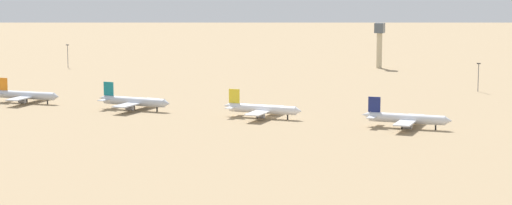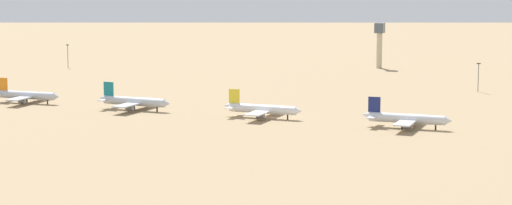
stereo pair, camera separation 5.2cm
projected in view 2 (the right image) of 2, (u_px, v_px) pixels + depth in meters
ground at (271, 117)px, 375.80m from camera, size 4000.00×4000.00×0.00m
parked_jet_orange_1 at (26, 95)px, 413.99m from camera, size 31.99×26.85×10.58m
parked_jet_teal_2 at (134, 101)px, 393.91m from camera, size 33.52×28.17×11.08m
parked_jet_yellow_3 at (262, 109)px, 373.57m from camera, size 32.64×27.30×10.81m
parked_jet_navy_4 at (406, 119)px, 349.94m from camera, size 33.18×27.75×10.99m
control_tower at (379, 41)px, 554.70m from camera, size 5.20×5.20×25.93m
light_pole_west at (478, 75)px, 451.14m from camera, size 1.80×0.50×13.53m
light_pole_mid at (68, 54)px, 557.83m from camera, size 1.80×0.50×13.44m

